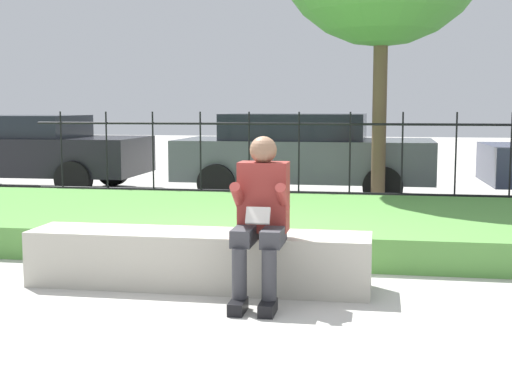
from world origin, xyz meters
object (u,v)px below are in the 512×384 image
object	(u,v)px
car_parked_left	(20,150)
car_parked_center	(303,153)
stone_bench	(198,262)
person_seated_reader	(261,212)

from	to	relation	value
car_parked_left	car_parked_center	distance (m)	5.09
car_parked_left	stone_bench	bearing A→B (deg)	-52.21
stone_bench	car_parked_center	size ratio (longest dim) A/B	0.68
stone_bench	person_seated_reader	world-z (taller)	person_seated_reader
car_parked_center	stone_bench	bearing A→B (deg)	-91.30
stone_bench	car_parked_left	world-z (taller)	car_parked_left
stone_bench	car_parked_left	distance (m)	7.89
stone_bench	person_seated_reader	distance (m)	0.82
car_parked_left	person_seated_reader	bearing A→B (deg)	-50.45
person_seated_reader	car_parked_left	world-z (taller)	car_parked_left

